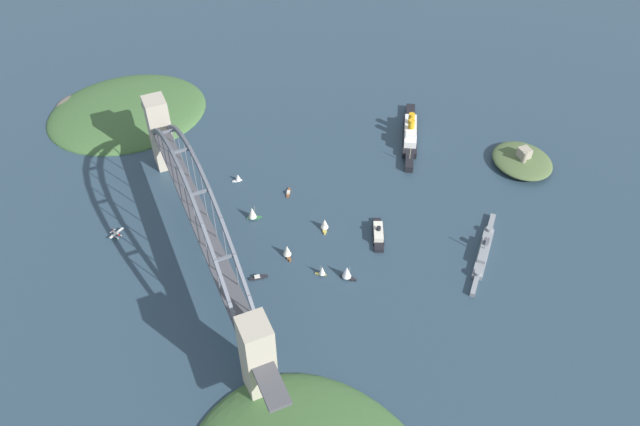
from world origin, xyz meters
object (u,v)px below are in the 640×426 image
object	(u,v)px
small_boat_7	(347,272)
small_boat_6	(252,213)
harbor_arch_bridge	(200,222)
small_boat_2	(238,178)
seaplane_taxiing_near_bridge	(116,234)
small_boat_0	(288,193)
small_boat_4	(322,271)
harbor_ferry_steamer	(378,234)
naval_cruiser	(484,251)
small_boat_5	(325,224)
ocean_liner	(410,133)
fort_island_mid_harbor	(522,160)
small_boat_1	(258,277)
small_boat_3	(287,251)

from	to	relation	value
small_boat_7	small_boat_6	bearing A→B (deg)	-154.02
harbor_arch_bridge	small_boat_2	distance (m)	79.57
small_boat_7	seaplane_taxiing_near_bridge	bearing A→B (deg)	-127.23
small_boat_0	small_boat_4	size ratio (longest dim) A/B	1.14
harbor_ferry_steamer	small_boat_2	bearing A→B (deg)	-143.66
small_boat_6	small_boat_0	bearing A→B (deg)	113.48
naval_cruiser	small_boat_5	size ratio (longest dim) A/B	5.57
small_boat_2	small_boat_4	world-z (taller)	small_boat_4
small_boat_0	small_boat_2	bearing A→B (deg)	-134.13
ocean_liner	fort_island_mid_harbor	size ratio (longest dim) A/B	1.58
small_boat_2	small_boat_7	xyz separation A→B (m)	(112.90, 31.99, 1.90)
harbor_arch_bridge	fort_island_mid_harbor	world-z (taller)	harbor_arch_bridge
small_boat_1	ocean_liner	bearing A→B (deg)	118.91
naval_cruiser	harbor_ferry_steamer	xyz separation A→B (m)	(-40.77, -53.85, 0.12)
naval_cruiser	small_boat_2	distance (m)	176.95
harbor_arch_bridge	small_boat_3	world-z (taller)	harbor_arch_bridge
naval_cruiser	small_boat_7	size ratio (longest dim) A/B	4.91
small_boat_2	small_boat_4	xyz separation A→B (m)	(104.74, 19.04, 0.72)
small_boat_2	small_boat_6	distance (m)	40.73
seaplane_taxiing_near_bridge	small_boat_2	size ratio (longest dim) A/B	1.46
harbor_arch_bridge	small_boat_7	xyz separation A→B (m)	(51.27, 73.87, -26.02)
small_boat_3	small_boat_7	distance (m)	41.18
naval_cruiser	small_boat_2	xyz separation A→B (m)	(-130.30, -119.72, 0.67)
small_boat_3	ocean_liner	bearing A→B (deg)	119.80
seaplane_taxiing_near_bridge	small_boat_5	size ratio (longest dim) A/B	1.06
small_boat_1	small_boat_7	distance (m)	54.36
small_boat_1	small_boat_3	world-z (taller)	small_boat_3
seaplane_taxiing_near_bridge	small_boat_6	distance (m)	89.27
small_boat_2	ocean_liner	bearing A→B (deg)	87.48
ocean_liner	small_boat_4	size ratio (longest dim) A/B	8.87
naval_cruiser	fort_island_mid_harbor	bearing A→B (deg)	129.54
fort_island_mid_harbor	seaplane_taxiing_near_bridge	xyz separation A→B (m)	(-46.68, -286.76, -2.07)
harbor_arch_bridge	small_boat_4	xyz separation A→B (m)	(43.11, 60.93, -27.20)
fort_island_mid_harbor	harbor_ferry_steamer	bearing A→B (deg)	-80.14
small_boat_6	small_boat_7	size ratio (longest dim) A/B	1.03
small_boat_6	small_boat_5	bearing A→B (deg)	54.73
harbor_ferry_steamer	fort_island_mid_harbor	bearing A→B (deg)	99.86
small_boat_0	small_boat_1	distance (m)	79.12
naval_cruiser	small_boat_4	size ratio (longest dim) A/B	6.52
ocean_liner	small_boat_6	bearing A→B (deg)	-76.19
small_boat_5	seaplane_taxiing_near_bridge	bearing A→B (deg)	-111.02
harbor_ferry_steamer	seaplane_taxiing_near_bridge	distance (m)	170.73
harbor_arch_bridge	harbor_ferry_steamer	size ratio (longest dim) A/B	9.28
small_boat_2	small_boat_7	distance (m)	117.36
small_boat_3	small_boat_6	world-z (taller)	small_boat_6
harbor_arch_bridge	small_boat_4	world-z (taller)	harbor_arch_bridge
small_boat_2	small_boat_5	size ratio (longest dim) A/B	0.73
ocean_liner	fort_island_mid_harbor	bearing A→B (deg)	44.44
ocean_liner	small_boat_5	world-z (taller)	ocean_liner
ocean_liner	small_boat_7	distance (m)	149.86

